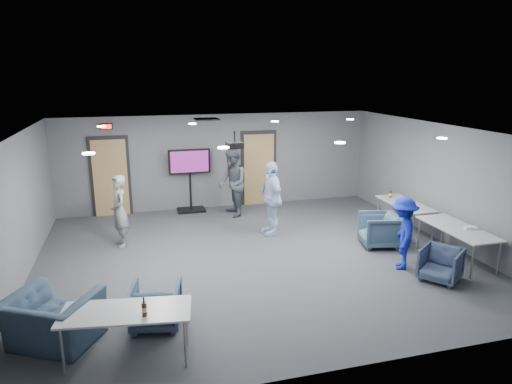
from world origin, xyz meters
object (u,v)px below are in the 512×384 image
object	(u,v)px
person_d	(403,233)
bottle_front	(144,309)
chair_front_b	(53,320)
bottle_right	(390,194)
table_front_left	(126,314)
tv_stand	(190,176)
person_c	(271,198)
table_right_a	(405,205)
chair_right_c	(441,264)
projector	(235,145)
chair_right_b	(379,230)
person_a	(119,211)
chair_front_a	(156,305)
person_b	(232,183)
table_right_b	(458,230)

from	to	relation	value
person_d	bottle_front	world-z (taller)	person_d
chair_front_b	bottle_right	xyz separation A→B (m)	(7.57, 3.50, 0.44)
person_d	table_front_left	size ratio (longest dim) A/B	0.81
bottle_front	tv_stand	xyz separation A→B (m)	(1.51, 6.95, 0.18)
table_front_left	bottle_right	xyz separation A→B (m)	(6.53, 4.16, 0.14)
person_c	table_right_a	xyz separation A→B (m)	(3.23, -0.72, -0.22)
bottle_right	tv_stand	size ratio (longest dim) A/B	0.14
chair_right_c	projector	xyz separation A→B (m)	(-3.46, 2.20, 2.08)
tv_stand	chair_right_b	bearing A→B (deg)	-45.59
projector	bottle_front	bearing A→B (deg)	-128.34
person_a	person_d	world-z (taller)	person_a
person_a	chair_front_a	size ratio (longest dim) A/B	2.16
chair_front_a	projector	bearing A→B (deg)	-115.41
chair_right_c	chair_front_b	bearing A→B (deg)	-123.61
person_d	chair_right_c	bearing A→B (deg)	59.21
bottle_front	bottle_right	xyz separation A→B (m)	(6.29, 4.36, -0.01)
person_a	bottle_right	size ratio (longest dim) A/B	6.47
person_a	chair_right_c	xyz separation A→B (m)	(5.85, -3.48, -0.50)
table_right_a	table_front_left	world-z (taller)	same
person_b	bottle_right	xyz separation A→B (m)	(3.73, -1.84, -0.10)
person_c	chair_right_c	xyz separation A→B (m)	(2.32, -3.35, -0.58)
table_right_a	tv_stand	world-z (taller)	tv_stand
person_b	bottle_front	size ratio (longest dim) A/B	6.85
tv_stand	table_front_left	bearing A→B (deg)	-104.51
chair_right_b	table_front_left	distance (m)	6.24
tv_stand	table_right_a	bearing A→B (deg)	-32.84
chair_right_b	table_right_b	distance (m)	1.66
person_c	tv_stand	bearing A→B (deg)	-152.03
chair_front_a	bottle_front	bearing A→B (deg)	90.94
person_c	chair_front_b	size ratio (longest dim) A/B	1.53
person_a	bottle_front	bearing A→B (deg)	-9.72
chair_front_b	projector	xyz separation A→B (m)	(3.28, 2.52, 2.02)
chair_front_a	tv_stand	bearing A→B (deg)	-90.85
chair_right_c	tv_stand	bearing A→B (deg)	178.12
person_b	projector	bearing A→B (deg)	-13.44
projector	chair_right_b	bearing A→B (deg)	-12.60
person_d	table_right_a	xyz separation A→B (m)	(1.30, 1.91, -0.05)
bottle_right	projector	xyz separation A→B (m)	(-4.29, -0.97, 1.58)
person_b	chair_right_c	size ratio (longest dim) A/B	2.62
person_d	table_front_left	distance (m)	5.57
table_front_left	tv_stand	size ratio (longest dim) A/B	1.02
person_a	table_right_a	bearing A→B (deg)	68.39
person_a	tv_stand	size ratio (longest dim) A/B	0.92
bottle_front	table_right_a	bearing A→B (deg)	30.88
person_d	tv_stand	xyz separation A→B (m)	(-3.56, 5.05, 0.27)
chair_front_b	bottle_right	world-z (taller)	bottle_right
person_d	chair_front_b	bearing A→B (deg)	-50.53
chair_front_b	projector	world-z (taller)	projector
table_front_left	projector	world-z (taller)	projector
person_c	person_b	bearing A→B (deg)	-166.81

